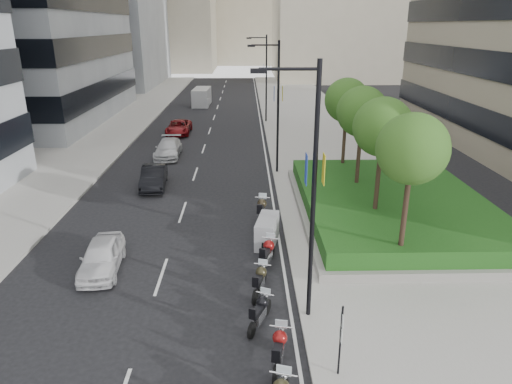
{
  "coord_description": "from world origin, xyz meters",
  "views": [
    {
      "loc": [
        2.11,
        -12.84,
        9.92
      ],
      "look_at": [
        2.6,
        8.73,
        2.0
      ],
      "focal_mm": 32.0,
      "sensor_mm": 36.0,
      "label": 1
    }
  ],
  "objects_px": {
    "delivery_van": "(202,98)",
    "motorcycle_4": "(267,254)",
    "motorcycle_3": "(260,281)",
    "parking_sign": "(341,337)",
    "motorcycle_1": "(279,350)",
    "car_d": "(179,127)",
    "motorcycle_2": "(260,311)",
    "lamp_post_0": "(309,185)",
    "car_b": "(154,177)",
    "lamp_post_2": "(265,74)",
    "motorcycle_6": "(261,210)",
    "car_c": "(168,148)",
    "car_a": "(102,256)",
    "lamp_post_1": "(276,102)"
  },
  "relations": [
    {
      "from": "motorcycle_1",
      "to": "car_d",
      "type": "relative_size",
      "value": 0.46
    },
    {
      "from": "motorcycle_3",
      "to": "motorcycle_6",
      "type": "distance_m",
      "value": 6.94
    },
    {
      "from": "motorcycle_1",
      "to": "motorcycle_2",
      "type": "distance_m",
      "value": 2.11
    },
    {
      "from": "car_d",
      "to": "car_b",
      "type": "bearing_deg",
      "value": -88.14
    },
    {
      "from": "parking_sign",
      "to": "motorcycle_6",
      "type": "height_order",
      "value": "parking_sign"
    },
    {
      "from": "motorcycle_6",
      "to": "car_d",
      "type": "xyz_separation_m",
      "value": [
        -7.26,
        21.12,
        0.01
      ]
    },
    {
      "from": "parking_sign",
      "to": "motorcycle_6",
      "type": "relative_size",
      "value": 1.04
    },
    {
      "from": "motorcycle_2",
      "to": "motorcycle_3",
      "type": "height_order",
      "value": "motorcycle_3"
    },
    {
      "from": "lamp_post_1",
      "to": "motorcycle_2",
      "type": "relative_size",
      "value": 4.73
    },
    {
      "from": "delivery_van",
      "to": "parking_sign",
      "type": "bearing_deg",
      "value": -77.78
    },
    {
      "from": "motorcycle_2",
      "to": "car_d",
      "type": "xyz_separation_m",
      "value": [
        -6.91,
        30.07,
        0.11
      ]
    },
    {
      "from": "lamp_post_0",
      "to": "motorcycle_1",
      "type": "bearing_deg",
      "value": -113.98
    },
    {
      "from": "lamp_post_0",
      "to": "motorcycle_6",
      "type": "distance_m",
      "value": 9.73
    },
    {
      "from": "lamp_post_0",
      "to": "car_c",
      "type": "height_order",
      "value": "lamp_post_0"
    },
    {
      "from": "motorcycle_6",
      "to": "car_b",
      "type": "distance_m",
      "value": 8.82
    },
    {
      "from": "motorcycle_1",
      "to": "car_a",
      "type": "bearing_deg",
      "value": 61.11
    },
    {
      "from": "motorcycle_1",
      "to": "motorcycle_4",
      "type": "relative_size",
      "value": 0.97
    },
    {
      "from": "car_a",
      "to": "lamp_post_0",
      "type": "bearing_deg",
      "value": -28.26
    },
    {
      "from": "parking_sign",
      "to": "motorcycle_3",
      "type": "distance_m",
      "value": 5.21
    },
    {
      "from": "motorcycle_4",
      "to": "car_d",
      "type": "height_order",
      "value": "car_d"
    },
    {
      "from": "lamp_post_2",
      "to": "motorcycle_2",
      "type": "relative_size",
      "value": 4.73
    },
    {
      "from": "lamp_post_1",
      "to": "lamp_post_0",
      "type": "bearing_deg",
      "value": -90.0
    },
    {
      "from": "motorcycle_4",
      "to": "delivery_van",
      "type": "height_order",
      "value": "delivery_van"
    },
    {
      "from": "motorcycle_2",
      "to": "car_b",
      "type": "xyz_separation_m",
      "value": [
        -6.42,
        14.62,
        0.15
      ]
    },
    {
      "from": "lamp_post_0",
      "to": "lamp_post_2",
      "type": "height_order",
      "value": "same"
    },
    {
      "from": "motorcycle_1",
      "to": "delivery_van",
      "type": "distance_m",
      "value": 49.09
    },
    {
      "from": "lamp_post_0",
      "to": "motorcycle_4",
      "type": "bearing_deg",
      "value": 107.03
    },
    {
      "from": "lamp_post_0",
      "to": "car_d",
      "type": "distance_m",
      "value": 31.2
    },
    {
      "from": "lamp_post_0",
      "to": "car_b",
      "type": "relative_size",
      "value": 2.14
    },
    {
      "from": "motorcycle_2",
      "to": "car_b",
      "type": "relative_size",
      "value": 0.45
    },
    {
      "from": "motorcycle_1",
      "to": "motorcycle_3",
      "type": "height_order",
      "value": "motorcycle_1"
    },
    {
      "from": "motorcycle_2",
      "to": "car_a",
      "type": "height_order",
      "value": "car_a"
    },
    {
      "from": "motorcycle_6",
      "to": "motorcycle_1",
      "type": "bearing_deg",
      "value": -170.45
    },
    {
      "from": "motorcycle_1",
      "to": "car_d",
      "type": "distance_m",
      "value": 32.96
    },
    {
      "from": "motorcycle_3",
      "to": "parking_sign",
      "type": "bearing_deg",
      "value": -139.4
    },
    {
      "from": "motorcycle_3",
      "to": "car_c",
      "type": "xyz_separation_m",
      "value": [
        -6.7,
        19.93,
        0.12
      ]
    },
    {
      "from": "motorcycle_4",
      "to": "car_d",
      "type": "relative_size",
      "value": 0.47
    },
    {
      "from": "lamp_post_2",
      "to": "car_d",
      "type": "distance_m",
      "value": 10.95
    },
    {
      "from": "motorcycle_1",
      "to": "motorcycle_6",
      "type": "bearing_deg",
      "value": 11.96
    },
    {
      "from": "lamp_post_0",
      "to": "motorcycle_3",
      "type": "xyz_separation_m",
      "value": [
        -1.53,
        1.64,
        -4.51
      ]
    },
    {
      "from": "motorcycle_2",
      "to": "motorcycle_3",
      "type": "xyz_separation_m",
      "value": [
        0.05,
        2.02,
        0.01
      ]
    },
    {
      "from": "lamp_post_0",
      "to": "motorcycle_1",
      "type": "relative_size",
      "value": 4.2
    },
    {
      "from": "motorcycle_2",
      "to": "car_c",
      "type": "bearing_deg",
      "value": 40.28
    },
    {
      "from": "motorcycle_2",
      "to": "motorcycle_6",
      "type": "distance_m",
      "value": 8.96
    },
    {
      "from": "lamp_post_1",
      "to": "lamp_post_2",
      "type": "bearing_deg",
      "value": 90.0
    },
    {
      "from": "motorcycle_1",
      "to": "delivery_van",
      "type": "xyz_separation_m",
      "value": [
        -6.68,
        48.63,
        0.44
      ]
    },
    {
      "from": "motorcycle_6",
      "to": "car_d",
      "type": "distance_m",
      "value": 22.34
    },
    {
      "from": "lamp_post_2",
      "to": "motorcycle_2",
      "type": "height_order",
      "value": "lamp_post_2"
    },
    {
      "from": "motorcycle_1",
      "to": "car_b",
      "type": "height_order",
      "value": "car_b"
    },
    {
      "from": "delivery_van",
      "to": "motorcycle_4",
      "type": "bearing_deg",
      "value": -78.63
    }
  ]
}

